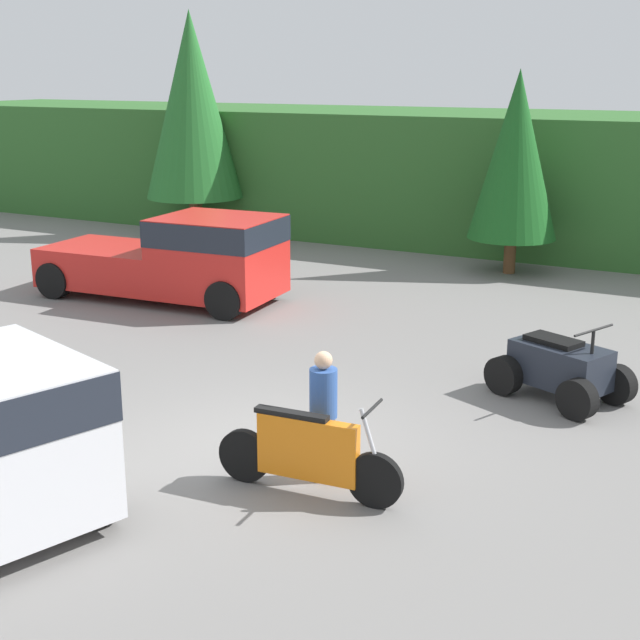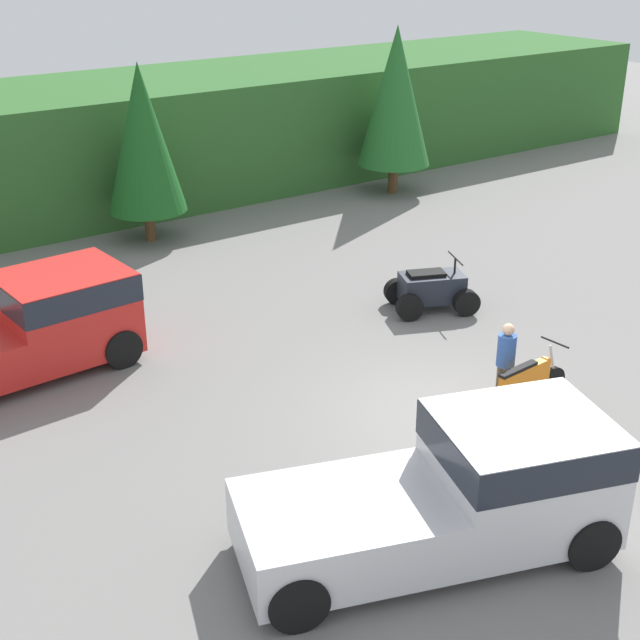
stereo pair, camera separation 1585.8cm
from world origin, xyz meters
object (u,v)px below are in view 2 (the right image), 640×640
object	(u,v)px
pickup_truck_red	(24,327)
pickup_truck_second	(464,486)
rider_person	(505,361)
dirt_bike	(523,389)
quad_atv	(432,290)

from	to	relation	value
pickup_truck_red	pickup_truck_second	world-z (taller)	same
pickup_truck_red	rider_person	bearing A→B (deg)	-47.13
pickup_truck_second	rider_person	world-z (taller)	pickup_truck_second
pickup_truck_red	rider_person	size ratio (longest dim) A/B	3.34
dirt_bike	quad_atv	bearing A→B (deg)	63.67
pickup_truck_second	rider_person	bearing A→B (deg)	55.09
rider_person	dirt_bike	bearing A→B (deg)	-70.91
pickup_truck_second	rider_person	size ratio (longest dim) A/B	3.43
dirt_bike	quad_atv	world-z (taller)	quad_atv
quad_atv	rider_person	size ratio (longest dim) A/B	1.38
quad_atv	dirt_bike	bearing A→B (deg)	-89.19
pickup_truck_second	quad_atv	size ratio (longest dim) A/B	2.48
dirt_bike	rider_person	size ratio (longest dim) A/B	1.44
quad_atv	rider_person	bearing A→B (deg)	-91.79
pickup_truck_second	dirt_bike	world-z (taller)	pickup_truck_second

